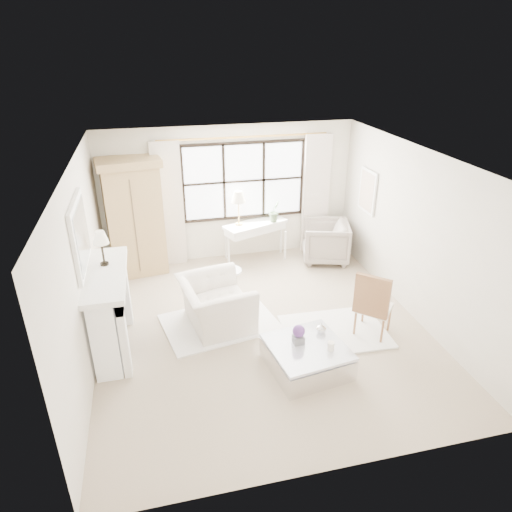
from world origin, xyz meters
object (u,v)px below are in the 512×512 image
at_px(coffee_table, 307,357).
at_px(club_armchair, 216,304).
at_px(armoire, 134,217).
at_px(console_table, 255,241).

bearing_deg(coffee_table, club_armchair, 118.97).
bearing_deg(club_armchair, armoire, 18.88).
xyz_separation_m(console_table, club_armchair, (-1.16, -2.19, -0.02)).
xyz_separation_m(armoire, console_table, (2.33, 0.02, -0.74)).
bearing_deg(club_armchair, console_table, -37.30).
relative_size(armoire, club_armchair, 1.92).
relative_size(club_armchair, coffee_table, 1.03).
height_order(armoire, club_armchair, armoire).
height_order(console_table, club_armchair, console_table).
height_order(console_table, coffee_table, console_table).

